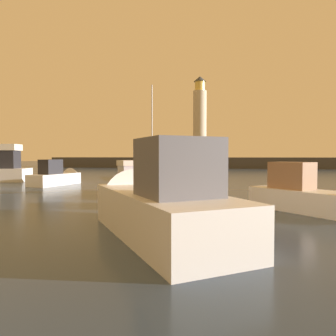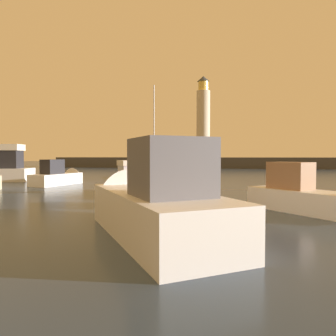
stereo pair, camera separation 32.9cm
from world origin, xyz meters
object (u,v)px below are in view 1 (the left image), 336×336
(motorboat_1, at_px, (150,202))
(sailboat_moored, at_px, (154,174))
(motorboat_3, at_px, (134,186))
(motorboat_0, at_px, (320,198))
(lighthouse, at_px, (200,119))
(motorboat_2, at_px, (61,177))

(motorboat_1, xyz_separation_m, sailboat_moored, (-5.42, 23.59, -0.43))
(motorboat_3, relative_size, sailboat_moored, 0.52)
(sailboat_moored, bearing_deg, motorboat_0, -58.23)
(motorboat_0, distance_m, sailboat_moored, 22.79)
(motorboat_3, height_order, sailboat_moored, sailboat_moored)
(motorboat_1, bearing_deg, motorboat_0, 32.63)
(motorboat_0, distance_m, motorboat_3, 10.82)
(motorboat_0, bearing_deg, motorboat_1, -147.37)
(lighthouse, bearing_deg, motorboat_3, -89.77)
(motorboat_2, bearing_deg, motorboat_3, -37.55)
(motorboat_1, relative_size, motorboat_3, 1.60)
(lighthouse, distance_m, motorboat_1, 58.71)
(lighthouse, distance_m, motorboat_0, 55.40)
(motorboat_0, relative_size, motorboat_1, 0.67)
(motorboat_2, height_order, motorboat_3, motorboat_3)
(lighthouse, xyz_separation_m, sailboat_moored, (-2.01, -34.24, -9.90))
(motorboat_1, distance_m, motorboat_3, 9.39)
(motorboat_0, relative_size, sailboat_moored, 0.56)
(motorboat_2, relative_size, sailboat_moored, 0.61)
(lighthouse, bearing_deg, motorboat_2, -101.56)
(motorboat_2, relative_size, motorboat_3, 1.18)
(motorboat_1, bearing_deg, motorboat_3, 110.00)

